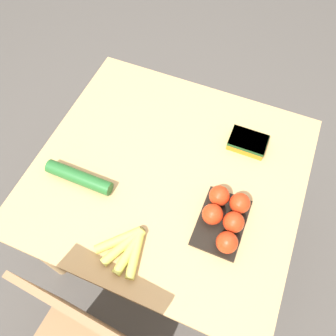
% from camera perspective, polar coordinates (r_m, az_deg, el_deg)
% --- Properties ---
extents(ground_plane, '(12.00, 12.00, 0.00)m').
position_cam_1_polar(ground_plane, '(1.96, 0.00, -11.00)').
color(ground_plane, '#4C4742').
extents(dining_table, '(1.04, 0.97, 0.73)m').
position_cam_1_polar(dining_table, '(1.38, 0.00, -2.78)').
color(dining_table, tan).
rests_on(dining_table, ground_plane).
extents(banana_bunch, '(0.18, 0.18, 0.03)m').
position_cam_1_polar(banana_bunch, '(1.17, -7.25, -13.55)').
color(banana_bunch, brown).
rests_on(banana_bunch, dining_table).
extents(tomato_pack, '(0.17, 0.24, 0.09)m').
position_cam_1_polar(tomato_pack, '(1.19, 10.00, -8.28)').
color(tomato_pack, black).
rests_on(tomato_pack, dining_table).
extents(carrot_bag, '(0.15, 0.10, 0.04)m').
position_cam_1_polar(carrot_bag, '(1.37, 13.73, 4.44)').
color(carrot_bag, orange).
rests_on(carrot_bag, dining_table).
extents(cucumber_near, '(0.27, 0.05, 0.05)m').
position_cam_1_polar(cucumber_near, '(1.29, -15.24, -1.57)').
color(cucumber_near, '#236028').
rests_on(cucumber_near, dining_table).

